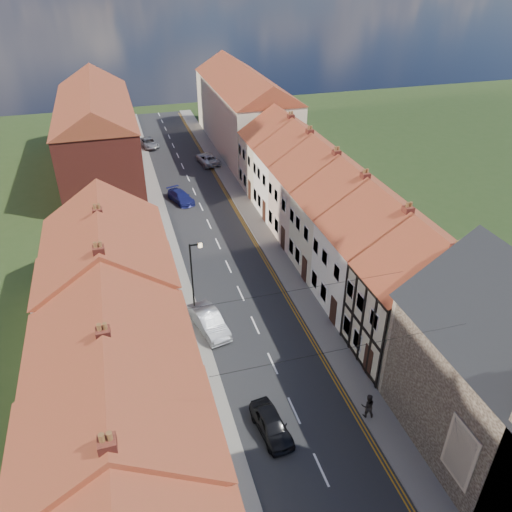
% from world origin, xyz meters
% --- Properties ---
extents(road, '(7.00, 90.00, 0.02)m').
position_xyz_m(road, '(0.00, 30.00, 0.01)').
color(road, black).
rests_on(road, ground).
extents(pavement_left, '(1.80, 90.00, 0.12)m').
position_xyz_m(pavement_left, '(-4.40, 30.00, 0.06)').
color(pavement_left, gray).
rests_on(pavement_left, ground).
extents(pavement_right, '(1.80, 90.00, 0.12)m').
position_xyz_m(pavement_right, '(4.40, 30.00, 0.06)').
color(pavement_right, gray).
rests_on(pavement_right, ground).
extents(cottage_r_tudor, '(8.30, 5.20, 9.00)m').
position_xyz_m(cottage_r_tudor, '(9.27, 12.70, 4.47)').
color(cottage_r_tudor, beige).
rests_on(cottage_r_tudor, ground).
extents(cottage_r_white_near, '(8.30, 6.00, 9.00)m').
position_xyz_m(cottage_r_white_near, '(9.30, 18.10, 4.47)').
color(cottage_r_white_near, white).
rests_on(cottage_r_white_near, ground).
extents(cottage_r_cream_mid, '(8.30, 5.20, 9.00)m').
position_xyz_m(cottage_r_cream_mid, '(9.30, 23.50, 4.48)').
color(cottage_r_cream_mid, beige).
rests_on(cottage_r_cream_mid, ground).
extents(cottage_r_pink, '(8.30, 6.00, 9.00)m').
position_xyz_m(cottage_r_pink, '(9.30, 28.90, 4.47)').
color(cottage_r_pink, '#FBD0C6').
rests_on(cottage_r_pink, ground).
extents(cottage_r_white_far, '(8.30, 5.20, 9.00)m').
position_xyz_m(cottage_r_white_far, '(9.30, 34.30, 4.48)').
color(cottage_r_white_far, white).
rests_on(cottage_r_white_far, ground).
extents(cottage_r_cream_far, '(8.30, 6.00, 9.00)m').
position_xyz_m(cottage_r_cream_far, '(9.30, 39.70, 4.47)').
color(cottage_r_cream_far, beige).
rests_on(cottage_r_cream_far, ground).
extents(cottage_l_cream, '(8.30, 6.30, 9.10)m').
position_xyz_m(cottage_l_cream, '(-9.30, 5.55, 4.52)').
color(cottage_l_cream, beige).
rests_on(cottage_l_cream, ground).
extents(cottage_l_white, '(8.30, 6.90, 8.80)m').
position_xyz_m(cottage_l_white, '(-9.30, 11.95, 4.37)').
color(cottage_l_white, beige).
rests_on(cottage_l_white, ground).
extents(cottage_l_brick_mid, '(8.30, 5.70, 9.10)m').
position_xyz_m(cottage_l_brick_mid, '(-9.30, 18.05, 4.53)').
color(cottage_l_brick_mid, white).
rests_on(cottage_l_brick_mid, ground).
extents(cottage_l_pink, '(8.30, 6.30, 8.80)m').
position_xyz_m(cottage_l_pink, '(-9.30, 23.85, 4.37)').
color(cottage_l_pink, beige).
rests_on(cottage_l_pink, ground).
extents(block_right_far, '(8.30, 24.20, 10.50)m').
position_xyz_m(block_right_far, '(9.30, 55.00, 5.29)').
color(block_right_far, beige).
rests_on(block_right_far, ground).
extents(block_left_far, '(8.30, 24.20, 10.50)m').
position_xyz_m(block_left_far, '(-9.30, 50.00, 5.29)').
color(block_left_far, maroon).
rests_on(block_left_far, ground).
extents(lamppost, '(0.88, 0.15, 6.00)m').
position_xyz_m(lamppost, '(-3.81, 20.00, 3.54)').
color(lamppost, black).
rests_on(lamppost, pavement_left).
extents(car_near, '(1.85, 3.74, 1.23)m').
position_xyz_m(car_near, '(-1.71, 8.94, 0.61)').
color(car_near, black).
rests_on(car_near, ground).
extents(car_mid, '(2.45, 4.56, 1.43)m').
position_xyz_m(car_mid, '(-3.20, 18.45, 0.71)').
color(car_mid, '#9B9CA2').
rests_on(car_mid, ground).
extents(car_far, '(2.81, 4.30, 1.16)m').
position_xyz_m(car_far, '(-1.78, 39.77, 0.58)').
color(car_far, navy).
rests_on(car_far, ground).
extents(car_distant, '(2.77, 4.52, 1.17)m').
position_xyz_m(car_distant, '(-3.20, 58.31, 0.59)').
color(car_distant, gray).
rests_on(car_distant, ground).
extents(pedestrian_right, '(0.89, 0.78, 1.56)m').
position_xyz_m(pedestrian_right, '(3.76, 8.44, 0.90)').
color(pedestrian_right, '#2A2522').
rests_on(pedestrian_right, pavement_right).
extents(car_distant_b, '(2.68, 4.84, 1.28)m').
position_xyz_m(car_distant_b, '(3.20, 50.00, 0.64)').
color(car_distant_b, silver).
rests_on(car_distant_b, ground).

